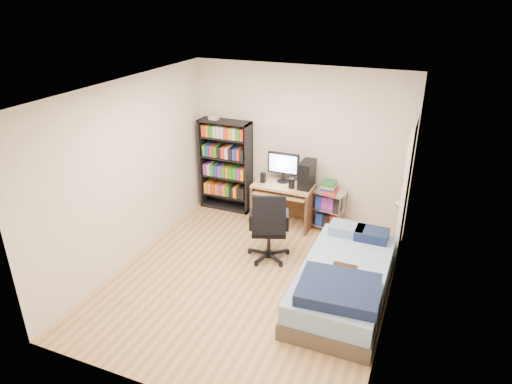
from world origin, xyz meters
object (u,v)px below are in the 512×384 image
at_px(computer_desk, 290,188).
at_px(bed, 344,281).
at_px(media_shelf, 226,165).
at_px(office_chair, 269,238).

bearing_deg(computer_desk, bed, -52.59).
xyz_separation_m(media_shelf, computer_desk, (1.20, -0.16, -0.16)).
relative_size(media_shelf, computer_desk, 1.37).
bearing_deg(computer_desk, media_shelf, 172.19).
distance_m(computer_desk, bed, 2.07).
bearing_deg(bed, media_shelf, 143.86).
xyz_separation_m(computer_desk, office_chair, (0.06, -1.11, -0.31)).
bearing_deg(media_shelf, computer_desk, -7.81).
height_order(office_chair, bed, office_chair).
bearing_deg(media_shelf, bed, -36.14).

